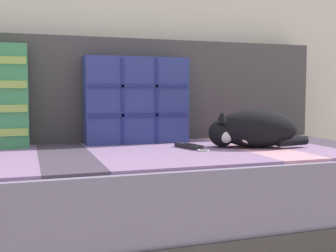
# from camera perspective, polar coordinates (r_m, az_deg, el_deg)

# --- Properties ---
(couch) EXTENTS (2.08, 0.92, 0.39)m
(couch) POSITION_cam_1_polar(r_m,az_deg,el_deg) (1.73, -3.84, -9.76)
(couch) COLOR #3D3838
(couch) RESTS_ON ground_plane
(sofa_backrest) EXTENTS (2.03, 0.14, 0.48)m
(sofa_backrest) POSITION_cam_1_polar(r_m,az_deg,el_deg) (2.05, -6.66, 4.86)
(sofa_backrest) COLOR #474242
(sofa_backrest) RESTS_ON couch
(throw_pillow_quilted) EXTENTS (0.47, 0.14, 0.39)m
(throw_pillow_quilted) POSITION_cam_1_polar(r_m,az_deg,el_deg) (1.92, -4.32, 3.48)
(throw_pillow_quilted) COLOR navy
(throw_pillow_quilted) RESTS_ON couch
(sleeping_cat) EXTENTS (0.40, 0.28, 0.16)m
(sleeping_cat) POSITION_cam_1_polar(r_m,az_deg,el_deg) (1.79, 11.22, -0.46)
(sleeping_cat) COLOR black
(sleeping_cat) RESTS_ON couch
(game_remote_near) EXTENTS (0.10, 0.20, 0.02)m
(game_remote_near) POSITION_cam_1_polar(r_m,az_deg,el_deg) (1.73, 2.95, -2.78)
(game_remote_near) COLOR black
(game_remote_near) RESTS_ON couch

